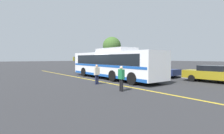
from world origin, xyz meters
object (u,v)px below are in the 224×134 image
(parked_car_0, at_px, (99,66))
(pedestrian_0, at_px, (121,77))
(parked_car_2, at_px, (157,70))
(parked_car_3, at_px, (214,74))
(bus_stop_sign, at_px, (74,63))
(transit_bus, at_px, (112,63))
(tree_1, at_px, (112,46))
(parked_car_1, at_px, (118,68))
(pedestrian_1, at_px, (97,73))

(parked_car_0, bearing_deg, pedestrian_0, 60.13)
(parked_car_2, height_order, parked_car_3, parked_car_2)
(bus_stop_sign, bearing_deg, parked_car_3, -68.24)
(transit_bus, relative_size, parked_car_2, 2.56)
(bus_stop_sign, relative_size, tree_1, 0.37)
(parked_car_1, bearing_deg, parked_car_3, 87.79)
(transit_bus, distance_m, parked_car_2, 5.44)
(pedestrian_0, height_order, bus_stop_sign, bus_stop_sign)
(parked_car_0, distance_m, parked_car_2, 11.60)
(transit_bus, relative_size, parked_car_3, 2.50)
(parked_car_1, bearing_deg, pedestrian_1, 37.20)
(parked_car_2, height_order, pedestrian_0, pedestrian_0)
(pedestrian_0, xyz_separation_m, tree_1, (-18.44, 13.70, 3.52))
(parked_car_1, xyz_separation_m, parked_car_2, (6.46, 0.28, 0.05))
(transit_bus, bearing_deg, parked_car_1, 46.56)
(parked_car_2, xyz_separation_m, parked_car_3, (5.87, 0.04, -0.01))
(pedestrian_0, bearing_deg, parked_car_3, -96.04)
(parked_car_3, distance_m, tree_1, 21.19)
(pedestrian_1, distance_m, tree_1, 20.39)
(parked_car_1, distance_m, parked_car_2, 6.47)
(parked_car_1, xyz_separation_m, pedestrian_0, (10.47, -8.55, 0.19))
(parked_car_1, height_order, parked_car_2, parked_car_2)
(pedestrian_0, xyz_separation_m, pedestrian_1, (-3.40, 0.39, -0.02))
(parked_car_2, relative_size, pedestrian_1, 3.09)
(pedestrian_0, xyz_separation_m, bus_stop_sign, (-13.37, 3.31, 0.56))
(parked_car_3, bearing_deg, pedestrian_0, -15.12)
(pedestrian_1, bearing_deg, parked_car_2, -175.59)
(bus_stop_sign, bearing_deg, pedestrian_1, -104.60)
(transit_bus, height_order, parked_car_0, transit_bus)
(pedestrian_1, bearing_deg, tree_1, -131.18)
(pedestrian_0, height_order, pedestrian_1, pedestrian_0)
(parked_car_2, distance_m, pedestrian_0, 9.70)
(parked_car_3, height_order, pedestrian_1, pedestrian_1)
(pedestrian_1, height_order, tree_1, tree_1)
(parked_car_1, xyz_separation_m, bus_stop_sign, (-2.90, -5.24, 0.76))
(parked_car_0, relative_size, tree_1, 0.75)
(parked_car_0, xyz_separation_m, pedestrian_0, (15.60, -8.83, 0.17))
(pedestrian_0, distance_m, bus_stop_sign, 13.79)
(parked_car_1, height_order, pedestrian_0, pedestrian_0)
(parked_car_0, height_order, parked_car_1, parked_car_0)
(parked_car_1, distance_m, pedestrian_0, 13.52)
(parked_car_0, bearing_deg, parked_car_3, 89.77)
(parked_car_3, bearing_deg, bus_stop_sign, -73.19)
(bus_stop_sign, bearing_deg, parked_car_1, -27.27)
(parked_car_2, xyz_separation_m, bus_stop_sign, (-9.37, -5.52, 0.71))
(transit_bus, bearing_deg, parked_car_3, -53.78)
(pedestrian_0, bearing_deg, transit_bus, -27.42)
(transit_bus, relative_size, tree_1, 2.00)
(parked_car_2, xyz_separation_m, tree_1, (-14.43, 4.86, 3.66))
(parked_car_2, relative_size, tree_1, 0.78)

